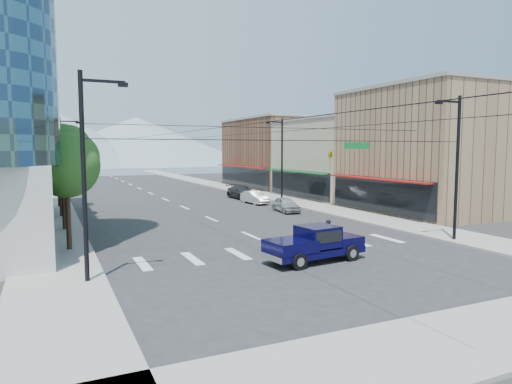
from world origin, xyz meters
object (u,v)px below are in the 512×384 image
parked_car_near (286,205)px  parked_car_far (242,192)px  parked_car_mid (255,197)px  pickup_truck (314,243)px  pedestrian (329,234)px

parked_car_near → parked_car_far: 11.97m
parked_car_mid → parked_car_far: 5.17m
pickup_truck → parked_car_mid: 24.83m
pickup_truck → parked_car_far: (8.14, 28.81, -0.20)m
parked_car_near → parked_car_far: size_ratio=0.77×
pedestrian → pickup_truck: bearing=128.3°
pedestrian → parked_car_mid: 22.05m
parked_car_far → pedestrian: bearing=-105.2°
pedestrian → parked_car_far: 27.20m
pedestrian → parked_car_mid: pedestrian is taller
pickup_truck → parked_car_near: size_ratio=1.40×
parked_car_far → parked_car_near: bearing=-96.2°
pickup_truck → parked_car_mid: bearing=65.5°
parked_car_near → parked_car_mid: 6.83m
pickup_truck → pedestrian: bearing=36.3°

